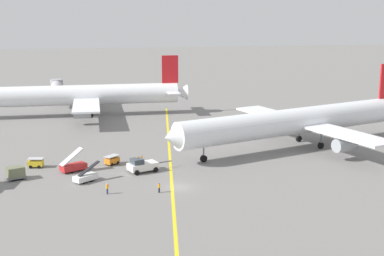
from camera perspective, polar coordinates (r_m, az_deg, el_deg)
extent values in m
plane|color=slate|center=(90.94, -1.35, -6.03)|extent=(600.00, 600.00, 0.00)
cube|color=yellow|center=(100.39, -2.17, -4.24)|extent=(14.04, 119.29, 0.01)
cylinder|color=white|center=(150.49, -11.69, 3.29)|extent=(53.50, 5.50, 5.27)
cone|color=white|center=(152.18, -1.18, 3.64)|extent=(3.62, 4.23, 4.21)
cube|color=white|center=(150.55, -10.66, 3.03)|extent=(6.59, 42.85, 0.44)
cube|color=white|center=(151.74, -2.12, 3.81)|extent=(3.26, 13.01, 0.28)
cube|color=red|center=(150.94, -2.25, 5.99)|extent=(4.40, 0.38, 7.39)
cylinder|color=#999EA3|center=(162.69, -10.96, 3.07)|extent=(4.21, 2.62, 2.60)
cylinder|color=#999EA3|center=(139.07, -11.08, 1.49)|extent=(4.21, 2.62, 2.60)
cylinder|color=slate|center=(147.68, -10.24, 1.75)|extent=(0.28, 0.28, 2.49)
cylinder|color=black|center=(147.91, -10.22, 1.28)|extent=(1.30, 0.56, 1.30)
cylinder|color=slate|center=(154.37, -10.24, 2.21)|extent=(0.28, 0.28, 2.49)
cylinder|color=black|center=(154.59, -10.22, 1.76)|extent=(1.30, 0.56, 1.30)
cylinder|color=white|center=(116.39, 10.56, 0.69)|extent=(53.68, 23.87, 5.32)
cone|color=white|center=(100.53, -2.08, -0.96)|extent=(4.31, 5.56, 4.90)
cube|color=white|center=(118.32, 11.57, 0.45)|extent=(20.48, 41.96, 0.44)
cylinder|color=#999EA3|center=(127.01, 7.68, 0.58)|extent=(4.84, 3.88, 2.60)
cylinder|color=#999EA3|center=(109.66, 15.20, -1.65)|extent=(4.84, 3.88, 2.60)
cylinder|color=slate|center=(117.14, 12.97, -1.16)|extent=(0.28, 0.28, 2.47)
cylinder|color=black|center=(117.43, 12.94, -1.75)|extent=(1.41, 0.96, 1.30)
cylinder|color=slate|center=(122.07, 10.82, -0.52)|extent=(0.28, 0.28, 2.47)
cylinder|color=black|center=(122.35, 10.80, -1.08)|extent=(1.41, 0.96, 1.30)
cylinder|color=slate|center=(104.61, 1.19, -2.47)|extent=(0.28, 0.28, 2.47)
cylinder|color=black|center=(104.93, 1.19, -3.12)|extent=(1.41, 0.96, 1.30)
cube|color=white|center=(99.12, -5.01, -3.87)|extent=(5.71, 4.37, 1.19)
cube|color=#333D47|center=(98.37, -5.61, -3.38)|extent=(2.49, 2.69, 0.90)
cylinder|color=#4C4C51|center=(100.89, -2.90, -3.47)|extent=(3.05, 1.35, 0.20)
sphere|color=orange|center=(98.20, -5.61, -3.02)|extent=(0.24, 0.24, 0.24)
cylinder|color=black|center=(97.36, -5.62, -4.55)|extent=(0.95, 0.61, 0.90)
cylinder|color=black|center=(99.72, -6.29, -4.15)|extent=(0.95, 0.61, 0.90)
cylinder|color=black|center=(98.90, -3.71, -4.24)|extent=(0.95, 0.61, 0.90)
cylinder|color=black|center=(101.23, -4.42, -3.86)|extent=(0.95, 0.61, 0.90)
cube|color=gold|center=(105.22, -15.58, -3.46)|extent=(2.82, 1.94, 1.00)
cube|color=#B2B2B7|center=(105.00, -15.61, -3.01)|extent=(2.97, 2.03, 0.12)
cylinder|color=black|center=(104.92, -16.06, -3.82)|extent=(0.63, 0.30, 0.60)
cylinder|color=black|center=(106.21, -15.85, -3.61)|extent=(0.63, 0.30, 0.60)
cylinder|color=black|center=(104.50, -15.27, -3.84)|extent=(0.63, 0.30, 0.60)
cylinder|color=black|center=(105.80, -15.07, -3.63)|extent=(0.63, 0.30, 0.60)
cube|color=slate|center=(99.27, -17.46, -4.76)|extent=(3.81, 3.30, 0.25)
cube|color=#666B4C|center=(99.00, -17.50, -4.25)|extent=(3.37, 2.96, 1.60)
cylinder|color=black|center=(100.14, -17.16, -4.67)|extent=(0.63, 0.42, 0.60)
cylinder|color=black|center=(98.85, -16.93, -4.87)|extent=(0.63, 0.42, 0.60)
cylinder|color=black|center=(99.76, -17.99, -4.79)|extent=(0.63, 0.42, 0.60)
cylinder|color=black|center=(98.47, -17.76, -5.00)|extent=(0.63, 0.42, 0.60)
cube|color=silver|center=(95.03, -10.77, -4.95)|extent=(4.25, 3.89, 0.90)
cube|color=black|center=(95.10, -10.42, -4.08)|extent=(3.75, 3.17, 1.83)
cylinder|color=black|center=(96.12, -10.66, -5.03)|extent=(0.59, 0.53, 0.60)
cylinder|color=black|center=(95.06, -10.15, -5.21)|extent=(0.59, 0.53, 0.60)
cylinder|color=black|center=(95.27, -11.38, -5.22)|extent=(0.59, 0.53, 0.60)
cylinder|color=black|center=(94.20, -10.87, -5.40)|extent=(0.59, 0.53, 0.60)
cube|color=red|center=(101.28, -11.95, -3.88)|extent=(4.90, 3.96, 1.00)
cube|color=silver|center=(100.64, -12.15, -2.87)|extent=(4.32, 3.28, 2.71)
cylinder|color=black|center=(102.35, -11.75, -3.99)|extent=(0.62, 0.47, 0.60)
cylinder|color=black|center=(101.15, -11.37, -4.17)|extent=(0.62, 0.47, 0.60)
cylinder|color=black|center=(101.70, -12.49, -4.14)|extent=(0.62, 0.47, 0.60)
cylinder|color=black|center=(100.50, -12.13, -4.32)|extent=(0.62, 0.47, 0.60)
cube|color=orange|center=(104.17, -8.12, -3.28)|extent=(2.93, 2.87, 1.00)
cube|color=#B2B2B7|center=(103.94, -8.14, -2.83)|extent=(3.07, 3.01, 0.12)
cylinder|color=black|center=(105.29, -8.09, -3.39)|extent=(0.58, 0.56, 0.60)
cylinder|color=black|center=(104.33, -7.55, -3.52)|extent=(0.58, 0.56, 0.60)
cylinder|color=black|center=(104.29, -8.68, -3.56)|extent=(0.58, 0.56, 0.60)
cylinder|color=black|center=(103.32, -8.14, -3.70)|extent=(0.58, 0.56, 0.60)
cylinder|color=#2D3351|center=(88.61, -8.60, -6.37)|extent=(0.28, 0.28, 0.88)
cylinder|color=orange|center=(88.37, -8.62, -5.91)|extent=(0.36, 0.36, 0.62)
sphere|color=tan|center=(88.24, -8.63, -5.64)|extent=(0.24, 0.24, 0.24)
cylinder|color=#F24C19|center=(88.45, -8.45, -5.80)|extent=(0.05, 0.05, 0.40)
cylinder|color=#4C4C51|center=(104.31, -5.13, -3.41)|extent=(0.28, 0.28, 0.79)
cylinder|color=orange|center=(104.13, -5.14, -3.05)|extent=(0.36, 0.36, 0.56)
sphere|color=brown|center=(104.03, -5.14, -2.84)|extent=(0.21, 0.21, 0.21)
cylinder|color=#F24C19|center=(104.29, -5.26, -2.96)|extent=(0.05, 0.05, 0.40)
cylinder|color=black|center=(88.45, -3.36, -6.32)|extent=(0.28, 0.28, 0.79)
cylinder|color=orange|center=(88.24, -3.37, -5.90)|extent=(0.36, 0.36, 0.56)
sphere|color=brown|center=(88.12, -3.37, -5.66)|extent=(0.21, 0.21, 0.21)
cylinder|color=#B7B7BC|center=(169.11, -13.61, 3.87)|extent=(3.93, 17.04, 3.20)
cylinder|color=#99999E|center=(177.48, -13.56, 4.26)|extent=(3.84, 3.84, 3.52)
cylinder|color=#595960|center=(176.82, -13.53, 3.48)|extent=(0.70, 0.70, 4.58)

